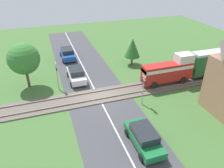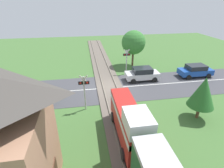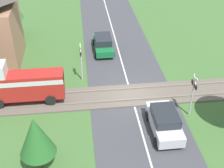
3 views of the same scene
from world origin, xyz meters
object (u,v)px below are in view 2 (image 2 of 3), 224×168
car_near_crossing (142,74)px  car_behind_queue (195,70)px  car_far_side (32,94)px  crossing_signal_east_approach (84,88)px  crossing_signal_west_approach (127,58)px

car_near_crossing → car_behind_queue: bearing=180.0°
car_far_side → crossing_signal_east_approach: 5.49m
car_behind_queue → crossing_signal_west_approach: (8.22, -2.18, 1.27)m
car_behind_queue → crossing_signal_west_approach: bearing=-14.9°
car_near_crossing → crossing_signal_west_approach: size_ratio=1.21×
car_near_crossing → car_far_side: car_near_crossing is taller
car_behind_queue → crossing_signal_east_approach: crossing_signal_east_approach is taller
car_far_side → crossing_signal_west_approach: crossing_signal_west_approach is taller
crossing_signal_west_approach → car_far_side: bearing=26.3°
car_near_crossing → car_far_side: size_ratio=0.96×
car_near_crossing → car_far_side: 11.97m
car_far_side → crossing_signal_east_approach: crossing_signal_east_approach is taller
crossing_signal_west_approach → crossing_signal_east_approach: 9.01m
crossing_signal_west_approach → car_near_crossing: bearing=122.4°
car_far_side → car_behind_queue: size_ratio=1.01×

